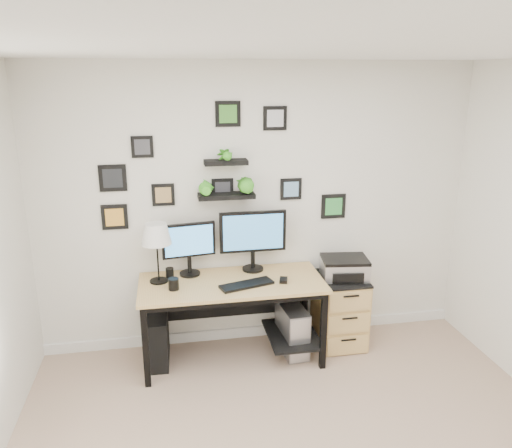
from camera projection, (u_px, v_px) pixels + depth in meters
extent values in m
plane|color=white|center=(337.00, 47.00, 2.31)|extent=(4.00, 4.00, 0.00)
plane|color=white|center=(258.00, 208.00, 4.57)|extent=(4.00, 0.00, 4.00)
cube|color=white|center=(258.00, 331.00, 4.92)|extent=(4.00, 0.03, 0.10)
cube|color=tan|center=(232.00, 283.00, 4.34)|extent=(1.60, 0.70, 0.03)
cube|color=black|center=(232.00, 287.00, 4.35)|extent=(1.54, 0.64, 0.05)
cube|color=black|center=(228.00, 296.00, 4.73)|extent=(1.44, 0.02, 0.41)
cube|color=black|center=(292.00, 334.00, 4.59)|extent=(0.45, 0.63, 0.03)
cube|color=black|center=(146.00, 347.00, 4.03)|extent=(0.05, 0.05, 0.72)
cube|color=black|center=(148.00, 314.00, 4.60)|extent=(0.05, 0.05, 0.72)
cube|color=black|center=(323.00, 331.00, 4.29)|extent=(0.05, 0.05, 0.72)
cube|color=black|center=(305.00, 301.00, 4.86)|extent=(0.05, 0.05, 0.72)
cylinder|color=black|center=(190.00, 274.00, 4.48)|extent=(0.21, 0.21, 0.02)
cylinder|color=black|center=(190.00, 265.00, 4.46)|extent=(0.04, 0.04, 0.16)
cube|color=black|center=(189.00, 240.00, 4.38)|extent=(0.47, 0.10, 0.31)
cube|color=#3F8CCC|center=(189.00, 241.00, 4.36)|extent=(0.42, 0.07, 0.26)
cylinder|color=black|center=(253.00, 269.00, 4.59)|extent=(0.20, 0.20, 0.02)
cylinder|color=black|center=(253.00, 260.00, 4.56)|extent=(0.04, 0.04, 0.17)
cube|color=black|center=(253.00, 232.00, 4.48)|extent=(0.60, 0.04, 0.38)
cube|color=#3F8CCC|center=(253.00, 232.00, 4.46)|extent=(0.54, 0.01, 0.32)
cube|color=black|center=(247.00, 285.00, 4.24)|extent=(0.49, 0.27, 0.02)
cube|color=black|center=(283.00, 280.00, 4.32)|extent=(0.09, 0.12, 0.03)
cylinder|color=black|center=(159.00, 281.00, 4.33)|extent=(0.16, 0.16, 0.01)
cylinder|color=black|center=(157.00, 255.00, 4.26)|extent=(0.01, 0.01, 0.48)
cone|color=white|center=(156.00, 234.00, 4.20)|extent=(0.26, 0.26, 0.18)
cylinder|color=black|center=(174.00, 284.00, 4.16)|extent=(0.09, 0.09, 0.10)
cylinder|color=black|center=(170.00, 273.00, 4.40)|extent=(0.07, 0.07, 0.09)
cube|color=black|center=(157.00, 338.00, 4.43)|extent=(0.22, 0.46, 0.46)
cube|color=gray|center=(292.00, 329.00, 4.60)|extent=(0.24, 0.46, 0.45)
cube|color=silver|center=(300.00, 341.00, 4.39)|extent=(0.18, 0.02, 0.42)
cube|color=tan|center=(339.00, 311.00, 4.73)|extent=(0.42, 0.50, 0.65)
cube|color=black|center=(341.00, 278.00, 4.63)|extent=(0.43, 0.51, 0.02)
cube|color=tan|center=(348.00, 345.00, 4.55)|extent=(0.39, 0.02, 0.18)
cylinder|color=black|center=(349.00, 340.00, 4.52)|extent=(0.14, 0.02, 0.02)
cube|color=tan|center=(349.00, 324.00, 4.48)|extent=(0.39, 0.02, 0.18)
cylinder|color=black|center=(350.00, 318.00, 4.45)|extent=(0.14, 0.02, 0.02)
cube|color=tan|center=(350.00, 302.00, 4.42)|extent=(0.39, 0.02, 0.18)
cylinder|color=black|center=(351.00, 296.00, 4.39)|extent=(0.14, 0.02, 0.02)
cube|color=silver|center=(344.00, 269.00, 4.61)|extent=(0.45, 0.37, 0.16)
cube|color=black|center=(345.00, 259.00, 4.58)|extent=(0.45, 0.37, 0.03)
cube|color=black|center=(348.00, 278.00, 4.45)|extent=(0.28, 0.06, 0.09)
cube|color=black|center=(226.00, 196.00, 4.39)|extent=(0.50, 0.18, 0.04)
cube|color=black|center=(226.00, 162.00, 4.30)|extent=(0.38, 0.15, 0.04)
imported|color=green|center=(207.00, 179.00, 4.32)|extent=(0.15, 0.12, 0.27)
imported|color=green|center=(245.00, 178.00, 4.38)|extent=(0.15, 0.15, 0.27)
imported|color=green|center=(226.00, 145.00, 4.26)|extent=(0.13, 0.09, 0.25)
cube|color=black|center=(163.00, 195.00, 4.37)|extent=(0.20, 0.02, 0.20)
cube|color=#A6814C|center=(163.00, 195.00, 4.36)|extent=(0.14, 0.00, 0.14)
cube|color=black|center=(113.00, 178.00, 4.25)|extent=(0.23, 0.02, 0.23)
cube|color=black|center=(113.00, 178.00, 4.24)|extent=(0.16, 0.00, 0.16)
cube|color=black|center=(275.00, 118.00, 4.35)|extent=(0.21, 0.02, 0.21)
cube|color=#BCBBC2|center=(275.00, 118.00, 4.34)|extent=(0.15, 0.00, 0.15)
cube|color=black|center=(228.00, 114.00, 4.27)|extent=(0.22, 0.02, 0.22)
cube|color=#3D842C|center=(228.00, 114.00, 4.26)|extent=(0.15, 0.00, 0.15)
cube|color=black|center=(142.00, 147.00, 4.22)|extent=(0.18, 0.02, 0.18)
cube|color=#3B3C41|center=(142.00, 147.00, 4.21)|extent=(0.13, 0.00, 0.13)
cube|color=black|center=(291.00, 189.00, 4.57)|extent=(0.20, 0.02, 0.20)
cube|color=#71A1C6|center=(291.00, 189.00, 4.56)|extent=(0.14, 0.00, 0.14)
cube|color=black|center=(333.00, 206.00, 4.69)|extent=(0.23, 0.02, 0.23)
cube|color=green|center=(334.00, 207.00, 4.68)|extent=(0.16, 0.00, 0.16)
cube|color=black|center=(115.00, 217.00, 4.35)|extent=(0.22, 0.02, 0.22)
cube|color=gold|center=(115.00, 217.00, 4.34)|extent=(0.16, 0.00, 0.16)
cube|color=black|center=(223.00, 189.00, 4.45)|extent=(0.19, 0.02, 0.19)
cube|color=#37353C|center=(223.00, 189.00, 4.44)|extent=(0.13, 0.00, 0.13)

